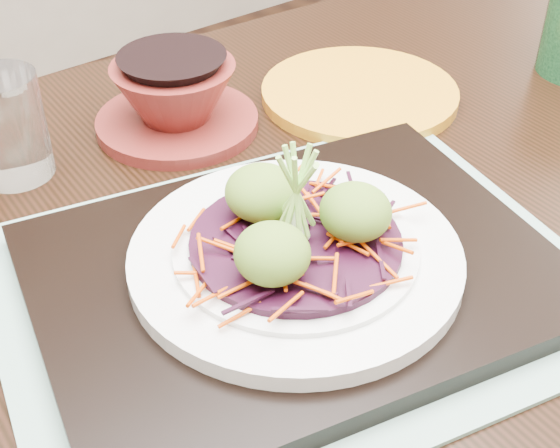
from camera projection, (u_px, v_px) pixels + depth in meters
dining_table at (288, 327)px, 0.76m from camera, size 1.36×0.96×0.82m
placemat at (295, 283)px, 0.65m from camera, size 0.55×0.47×0.00m
serving_tray at (295, 273)px, 0.64m from camera, size 0.47×0.40×0.02m
white_plate at (295, 256)px, 0.63m from camera, size 0.27×0.27×0.02m
cabbage_bed at (296, 242)px, 0.62m from camera, size 0.17×0.17×0.01m
carrot_julienne at (296, 234)px, 0.61m from camera, size 0.21×0.21×0.01m
guacamole_scoops at (297, 219)px, 0.60m from camera, size 0.15×0.13×0.05m
scallion_garnish at (296, 197)px, 0.59m from camera, size 0.06×0.06×0.09m
water_glass at (7, 126)px, 0.75m from camera, size 0.10×0.10×0.11m
terracotta_bowl_set at (175, 100)px, 0.83m from camera, size 0.23×0.23×0.07m
yellow_plate at (360, 93)px, 0.90m from camera, size 0.29×0.29×0.01m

